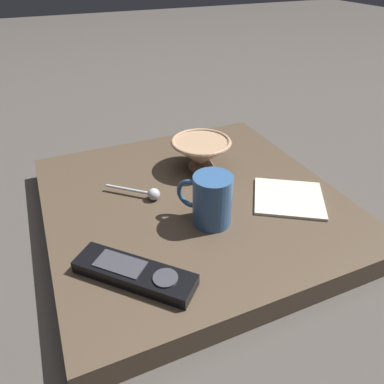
{
  "coord_description": "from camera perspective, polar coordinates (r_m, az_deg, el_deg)",
  "views": [
    {
      "loc": [
        0.56,
        -0.25,
        0.48
      ],
      "look_at": [
        0.01,
        -0.01,
        0.07
      ],
      "focal_mm": 33.96,
      "sensor_mm": 36.0,
      "label": 1
    }
  ],
  "objects": [
    {
      "name": "ground_plane",
      "position": [
        0.78,
        0.09,
        -3.66
      ],
      "size": [
        6.0,
        6.0,
        0.0
      ],
      "primitive_type": "plane",
      "color": "#47423D"
    },
    {
      "name": "folded_napkin",
      "position": [
        0.77,
        14.95,
        -0.91
      ],
      "size": [
        0.18,
        0.18,
        0.01
      ],
      "color": "beige",
      "rests_on": "table"
    },
    {
      "name": "coffee_mug",
      "position": [
        0.65,
        2.88,
        -1.26
      ],
      "size": [
        0.09,
        0.09,
        0.1
      ],
      "color": "#33598C",
      "rests_on": "table"
    },
    {
      "name": "teaspoon",
      "position": [
        0.74,
        -6.77,
        -0.2
      ],
      "size": [
        0.09,
        0.1,
        0.03
      ],
      "color": "silver",
      "rests_on": "table"
    },
    {
      "name": "table",
      "position": [
        0.76,
        0.09,
        -2.21
      ],
      "size": [
        0.59,
        0.58,
        0.05
      ],
      "color": "#4C3D2D",
      "rests_on": "ground"
    },
    {
      "name": "tv_remote_near",
      "position": [
        0.58,
        -9.01,
        -12.49
      ],
      "size": [
        0.18,
        0.17,
        0.02
      ],
      "color": "black",
      "rests_on": "table"
    },
    {
      "name": "cereal_bowl",
      "position": [
        0.83,
        1.41,
        6.25
      ],
      "size": [
        0.14,
        0.14,
        0.07
      ],
      "color": "tan",
      "rests_on": "table"
    }
  ]
}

